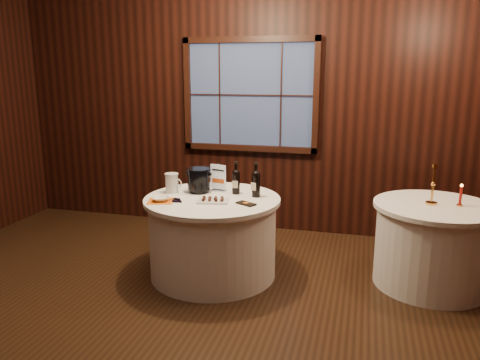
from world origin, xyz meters
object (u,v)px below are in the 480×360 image
(port_bottle_left, at_px, (236,180))
(cracker_bowl, at_px, (161,199))
(port_bottle_right, at_px, (256,182))
(grape_bunch, at_px, (177,200))
(main_table, at_px, (213,236))
(brass_candlestick, at_px, (433,190))
(ice_bucket, at_px, (199,180))
(sign_stand, at_px, (219,182))
(chocolate_plate, at_px, (213,200))
(side_table, at_px, (432,245))
(glass_pitcher, at_px, (172,183))
(red_candle, at_px, (460,197))
(chocolate_box, at_px, (246,204))

(port_bottle_left, relative_size, cracker_bowl, 2.07)
(port_bottle_right, height_order, grape_bunch, port_bottle_right)
(main_table, bearing_deg, brass_candlestick, 8.74)
(cracker_bowl, bearing_deg, ice_bucket, 60.17)
(sign_stand, distance_m, chocolate_plate, 0.40)
(port_bottle_left, distance_m, port_bottle_right, 0.22)
(sign_stand, distance_m, cracker_bowl, 0.64)
(main_table, relative_size, sign_stand, 4.63)
(side_table, bearing_deg, grape_bunch, -167.04)
(chocolate_plate, relative_size, glass_pitcher, 1.62)
(brass_candlestick, bearing_deg, cracker_bowl, -167.12)
(port_bottle_right, xyz_separation_m, red_candle, (1.80, 0.16, -0.06))
(chocolate_box, bearing_deg, port_bottle_left, 148.60)
(grape_bunch, bearing_deg, port_bottle_right, 29.13)
(cracker_bowl, distance_m, red_candle, 2.66)
(chocolate_box, distance_m, brass_candlestick, 1.66)
(side_table, distance_m, chocolate_plate, 2.04)
(port_bottle_left, bearing_deg, main_table, -133.43)
(port_bottle_right, bearing_deg, side_table, 29.32)
(ice_bucket, bearing_deg, glass_pitcher, -162.07)
(grape_bunch, distance_m, brass_candlestick, 2.28)
(ice_bucket, xyz_separation_m, chocolate_box, (0.55, -0.29, -0.12))
(chocolate_box, xyz_separation_m, glass_pitcher, (-0.80, 0.21, 0.09))
(ice_bucket, relative_size, brass_candlestick, 0.65)
(glass_pitcher, xyz_separation_m, brass_candlestick, (2.39, 0.23, 0.03))
(side_table, distance_m, port_bottle_left, 1.90)
(cracker_bowl, bearing_deg, main_table, 30.19)
(red_candle, bearing_deg, sign_stand, -178.81)
(sign_stand, height_order, brass_candlestick, brass_candlestick)
(side_table, bearing_deg, ice_bucket, -176.22)
(glass_pitcher, relative_size, red_candle, 0.96)
(brass_candlestick, distance_m, red_candle, 0.24)
(sign_stand, relative_size, glass_pitcher, 1.44)
(main_table, distance_m, chocolate_box, 0.55)
(main_table, bearing_deg, port_bottle_right, 20.01)
(side_table, xyz_separation_m, red_candle, (0.19, -0.00, 0.46))
(sign_stand, relative_size, port_bottle_right, 0.83)
(sign_stand, xyz_separation_m, brass_candlestick, (1.98, 0.05, 0.04))
(ice_bucket, relative_size, chocolate_box, 1.34)
(chocolate_box, distance_m, glass_pitcher, 0.83)
(sign_stand, distance_m, glass_pitcher, 0.46)
(sign_stand, xyz_separation_m, grape_bunch, (-0.24, -0.47, -0.08))
(port_bottle_right, distance_m, red_candle, 1.81)
(chocolate_box, bearing_deg, grape_bunch, -142.95)
(grape_bunch, bearing_deg, ice_bucket, 78.95)
(chocolate_box, distance_m, cracker_bowl, 0.78)
(ice_bucket, height_order, cracker_bowl, ice_bucket)
(cracker_bowl, bearing_deg, grape_bunch, 7.80)
(side_table, height_order, chocolate_plate, chocolate_plate)
(chocolate_box, xyz_separation_m, red_candle, (1.83, 0.44, 0.07))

